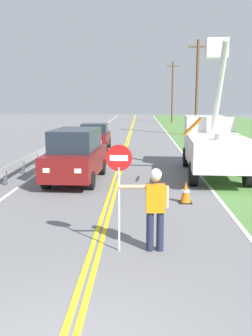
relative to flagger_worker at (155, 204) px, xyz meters
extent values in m
cube|color=yellow|center=(-1.38, 16.18, -1.04)|extent=(0.11, 110.00, 0.01)
cube|color=yellow|center=(-1.20, 16.18, -1.04)|extent=(0.11, 110.00, 0.01)
cube|color=silver|center=(2.31, 16.18, -1.04)|extent=(0.12, 110.00, 0.01)
cube|color=silver|center=(-4.89, 16.18, -1.04)|extent=(0.12, 110.00, 0.01)
cylinder|color=#1E2338|center=(0.12, 0.01, -0.61)|extent=(0.16, 0.16, 0.88)
cylinder|color=#1E2338|center=(-0.10, 0.00, -0.61)|extent=(0.16, 0.16, 0.88)
cube|color=orange|center=(0.01, 0.00, 0.13)|extent=(0.41, 0.26, 0.60)
cylinder|color=tan|center=(-0.49, -0.02, 0.38)|extent=(0.60, 0.12, 0.09)
cylinder|color=tan|center=(0.25, 0.01, 0.16)|extent=(0.09, 0.09, 0.48)
sphere|color=tan|center=(0.01, 0.00, 0.60)|extent=(0.22, 0.22, 0.22)
sphere|color=white|center=(0.01, 0.00, 0.65)|extent=(0.25, 0.25, 0.25)
cylinder|color=silver|center=(-0.77, -0.03, -0.12)|extent=(0.04, 0.04, 1.85)
cylinder|color=#B71414|center=(-0.77, -0.03, 1.00)|extent=(0.56, 0.03, 0.56)
cube|color=white|center=(-0.77, -0.05, 1.00)|extent=(0.38, 0.01, 0.12)
cube|color=white|center=(2.80, 7.42, 0.16)|extent=(2.56, 4.72, 1.10)
cube|color=white|center=(3.00, 10.87, 0.41)|extent=(2.32, 2.22, 2.00)
cube|color=#1E2833|center=(3.06, 11.90, 0.71)|extent=(1.98, 0.17, 0.90)
cylinder|color=silver|center=(2.75, 6.50, 0.83)|extent=(0.56, 0.56, 0.24)
cylinder|color=silver|center=(2.82, 7.76, 2.64)|extent=(0.39, 2.72, 3.50)
cube|color=white|center=(2.89, 9.02, 4.32)|extent=(0.95, 0.95, 0.80)
cube|color=orange|center=(1.52, 5.69, 1.26)|extent=(0.64, 0.83, 0.59)
cylinder|color=black|center=(1.96, 10.73, -0.59)|extent=(0.37, 0.94, 0.92)
cylinder|color=black|center=(4.01, 10.61, -0.59)|extent=(0.37, 0.94, 0.92)
cylinder|color=black|center=(1.71, 6.45, -0.59)|extent=(0.37, 0.94, 0.92)
cylinder|color=black|center=(3.77, 6.33, -0.59)|extent=(0.37, 0.94, 0.92)
cube|color=maroon|center=(-2.88, 7.14, -0.25)|extent=(2.06, 4.69, 0.92)
cube|color=#1E2833|center=(-2.88, 7.14, 0.63)|extent=(1.76, 2.93, 0.84)
cube|color=#EAEACC|center=(-2.44, 4.83, -0.20)|extent=(0.24, 0.07, 0.16)
cube|color=#EAEACC|center=(-3.55, 4.89, -0.20)|extent=(0.24, 0.07, 0.16)
cylinder|color=black|center=(-2.13, 5.67, -0.71)|extent=(0.31, 0.69, 0.68)
cylinder|color=black|center=(-3.77, 5.75, -0.71)|extent=(0.31, 0.69, 0.68)
cylinder|color=black|center=(-1.99, 8.52, -0.71)|extent=(0.31, 0.69, 0.68)
cylinder|color=black|center=(-3.63, 8.60, -0.71)|extent=(0.31, 0.69, 0.68)
cube|color=maroon|center=(-3.30, 16.79, -0.35)|extent=(1.87, 4.11, 0.72)
cube|color=#1E2833|center=(-3.30, 17.04, 0.33)|extent=(1.63, 1.73, 0.64)
cube|color=#EAEACC|center=(-2.73, 14.76, -0.30)|extent=(0.24, 0.06, 0.16)
cube|color=#EAEACC|center=(-3.84, 14.76, -0.30)|extent=(0.24, 0.06, 0.16)
cylinder|color=black|center=(-2.47, 15.52, -0.71)|extent=(0.28, 0.68, 0.68)
cylinder|color=black|center=(-4.11, 15.51, -0.71)|extent=(0.28, 0.68, 0.68)
cylinder|color=black|center=(-2.48, 18.07, -0.71)|extent=(0.28, 0.68, 0.68)
cylinder|color=black|center=(-4.12, 18.05, -0.71)|extent=(0.28, 0.68, 0.68)
cylinder|color=brown|center=(4.75, 27.18, 3.16)|extent=(0.28, 0.28, 8.41)
cube|color=brown|center=(4.75, 27.18, 6.77)|extent=(1.80, 0.14, 0.14)
cylinder|color=brown|center=(4.26, 47.70, 3.19)|extent=(0.28, 0.28, 8.46)
cube|color=brown|center=(4.26, 47.70, 6.82)|extent=(1.80, 0.14, 0.14)
cone|color=orange|center=(1.14, 3.96, -0.70)|extent=(0.36, 0.36, 0.70)
cylinder|color=white|center=(1.14, 3.96, -0.66)|extent=(0.25, 0.25, 0.08)
cube|color=black|center=(1.14, 3.96, -1.03)|extent=(0.40, 0.40, 0.03)
cube|color=#9EA0A3|center=(-5.49, 12.00, -0.50)|extent=(0.06, 32.00, 0.32)
cube|color=#4C4C51|center=(-5.49, 6.29, -0.77)|extent=(0.10, 0.10, 0.55)
cube|color=#4C4C51|center=(-5.49, 8.57, -0.77)|extent=(0.10, 0.10, 0.55)
cube|color=#4C4C51|center=(-5.49, 10.86, -0.77)|extent=(0.10, 0.10, 0.55)
cube|color=#4C4C51|center=(-5.49, 13.14, -0.77)|extent=(0.10, 0.10, 0.55)
cube|color=#4C4C51|center=(-5.49, 15.43, -0.77)|extent=(0.10, 0.10, 0.55)
cube|color=#4C4C51|center=(-5.49, 17.71, -0.77)|extent=(0.10, 0.10, 0.55)
cube|color=#4C4C51|center=(-5.49, 20.00, -0.77)|extent=(0.10, 0.10, 0.55)
cube|color=#4C4C51|center=(-5.49, 22.29, -0.77)|extent=(0.10, 0.10, 0.55)
cube|color=#4C4C51|center=(-5.49, 24.57, -0.77)|extent=(0.10, 0.10, 0.55)
cube|color=#4C4C51|center=(-5.49, 26.86, -0.77)|extent=(0.10, 0.10, 0.55)
camera|label=1|loc=(-0.33, -7.93, 2.22)|focal=40.91mm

